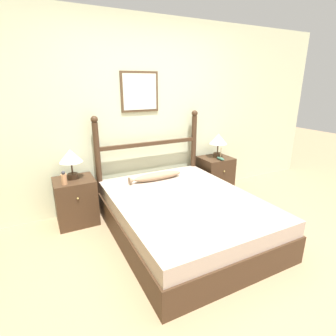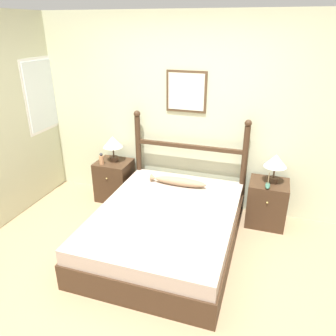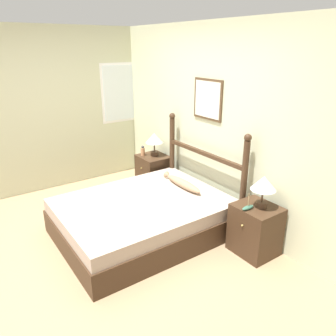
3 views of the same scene
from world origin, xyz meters
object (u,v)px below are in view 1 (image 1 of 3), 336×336
at_px(nightstand_right, 215,175).
at_px(table_lamp_left, 71,157).
at_px(bed, 184,216).
at_px(nightstand_left, 76,201).
at_px(fish_pillow, 156,176).
at_px(bottle, 64,178).
at_px(model_boat, 220,158).
at_px(table_lamp_right, 218,140).

distance_m(nightstand_right, table_lamp_left, 2.22).
xyz_separation_m(bed, nightstand_left, (-1.07, 0.84, 0.06)).
bearing_deg(bed, fish_pillow, 94.25).
relative_size(nightstand_right, bottle, 3.57).
xyz_separation_m(bottle, fish_pillow, (1.14, -0.07, -0.14)).
bearing_deg(nightstand_right, bottle, -176.89).
xyz_separation_m(bottle, model_boat, (2.24, -0.01, -0.05)).
bearing_deg(nightstand_right, table_lamp_right, 22.52).
relative_size(nightstand_right, fish_pillow, 0.78).
relative_size(bed, table_lamp_left, 5.45).
height_order(nightstand_left, bottle, bottle).
relative_size(table_lamp_left, fish_pillow, 0.50).
bearing_deg(fish_pillow, model_boat, 2.69).
height_order(model_boat, fish_pillow, model_boat).
xyz_separation_m(nightstand_left, table_lamp_left, (0.00, 0.03, 0.56)).
relative_size(bed, nightstand_right, 3.47).
bearing_deg(table_lamp_right, model_boat, -109.91).
bearing_deg(bed, nightstand_left, 141.88).
bearing_deg(model_boat, table_lamp_right, 70.09).
bearing_deg(nightstand_left, model_boat, -3.70).
xyz_separation_m(table_lamp_left, model_boat, (2.13, -0.16, -0.25)).
bearing_deg(bottle, model_boat, -0.37).
distance_m(nightstand_left, table_lamp_left, 0.56).
bearing_deg(table_lamp_left, bed, -38.98).
xyz_separation_m(model_boat, fish_pillow, (-1.10, -0.05, -0.09)).
bearing_deg(table_lamp_left, nightstand_left, -91.89).
bearing_deg(nightstand_right, bed, -141.88).
height_order(nightstand_left, nightstand_right, same).
height_order(nightstand_left, model_boat, model_boat).
xyz_separation_m(nightstand_left, fish_pillow, (1.03, -0.19, 0.22)).
bearing_deg(fish_pillow, table_lamp_left, 168.13).
distance_m(table_lamp_right, model_boat, 0.30).
bearing_deg(nightstand_right, table_lamp_left, 179.31).
distance_m(nightstand_right, fish_pillow, 1.16).
relative_size(table_lamp_right, fish_pillow, 0.50).
bearing_deg(table_lamp_left, model_boat, -4.40).
distance_m(nightstand_left, bottle, 0.40).
bearing_deg(bed, bottle, 148.81).
xyz_separation_m(nightstand_left, nightstand_right, (2.15, 0.00, 0.00)).
height_order(nightstand_left, fish_pillow, nightstand_left).
bearing_deg(nightstand_right, nightstand_left, 180.00).
bearing_deg(model_boat, bed, -146.22).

